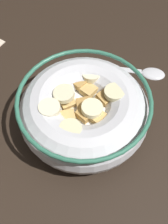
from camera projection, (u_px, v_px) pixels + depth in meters
ground_plane at (84, 126)px, 44.06cm from camera, size 109.23×109.23×2.00cm
cereal_bowl at (84, 110)px, 40.29cm from camera, size 18.59×18.59×6.77cm
spoon at (140, 71)px, 48.43cm from camera, size 10.86×12.88×0.80cm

